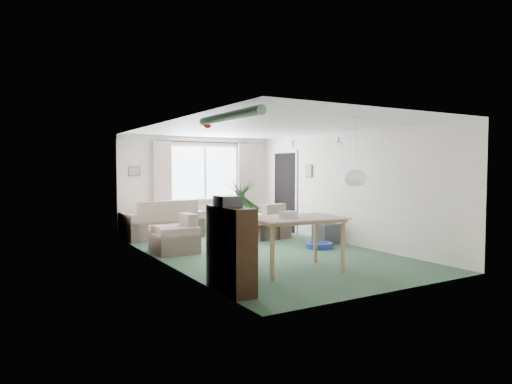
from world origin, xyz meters
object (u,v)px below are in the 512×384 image
armchair_left (174,233)px  houseplant (241,224)px  coffee_table (260,232)px  dining_table (296,245)px  pet_bed (319,245)px  armchair_corner (265,220)px  sofa (162,219)px  bookshelf (231,249)px  tv_cube (326,233)px

armchair_left → houseplant: bearing=13.1°
armchair_left → coffee_table: size_ratio=0.96×
houseplant → armchair_left: bearing=102.1°
coffee_table → dining_table: 3.08m
houseplant → pet_bed: bearing=21.0°
armchair_corner → armchair_left: (-2.47, -0.67, -0.04)m
sofa → coffee_table: bearing=136.8°
armchair_corner → houseplant: 3.34m
bookshelf → tv_cube: (3.54, 2.38, -0.35)m
armchair_corner → bookshelf: 4.66m
bookshelf → dining_table: bearing=22.2°
coffee_table → dining_table: (-1.07, -2.88, 0.23)m
armchair_corner → tv_cube: (0.73, -1.33, -0.19)m
sofa → tv_cube: (2.80, -2.55, -0.23)m
sofa → dining_table: (0.70, -4.36, -0.03)m
sofa → armchair_left: bearing=74.6°
bookshelf → pet_bed: bookshelf is taller
houseplant → tv_cube: (2.78, 1.28, -0.52)m
sofa → coffee_table: size_ratio=2.07×
tv_cube → bookshelf: bearing=-143.4°
bookshelf → dining_table: size_ratio=0.84×
tv_cube → houseplant: bearing=-152.6°
pet_bed → coffee_table: bearing=109.5°
bookshelf → houseplant: 1.35m
bookshelf → armchair_corner: bearing=53.8°
houseplant → dining_table: (0.69, -0.54, -0.32)m
coffee_table → pet_bed: bearing=-70.5°
armchair_corner → dining_table: dining_table is taller
pet_bed → armchair_left: bearing=158.5°
tv_cube → pet_bed: tv_cube is taller
coffee_table → sofa: bearing=140.2°
armchair_corner → houseplant: houseplant is taller
armchair_corner → houseplant: bearing=45.6°
armchair_corner → tv_cube: 1.53m
armchair_left → dining_table: (1.10, -2.48, 0.05)m
armchair_left → bookshelf: (-0.34, -3.04, 0.19)m
dining_table → bookshelf: bearing=-158.7°
bookshelf → pet_bed: 3.66m
sofa → armchair_corner: bearing=146.2°
armchair_corner → bookshelf: bearing=46.7°
armchair_left → dining_table: size_ratio=0.62×
coffee_table → pet_bed: size_ratio=1.57×
armchair_corner → coffee_table: (-0.29, -0.27, -0.21)m
bookshelf → pet_bed: (3.04, 1.98, -0.51)m
houseplant → pet_bed: 2.53m
armchair_corner → pet_bed: bearing=91.2°
coffee_table → houseplant: houseplant is taller
armchair_left → coffee_table: (2.18, 0.40, -0.18)m
sofa → tv_cube: sofa is taller
sofa → houseplant: houseplant is taller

